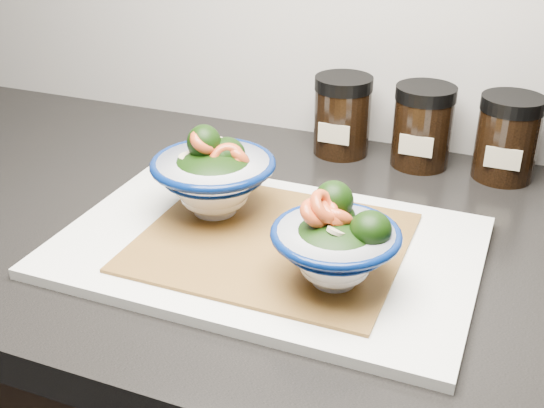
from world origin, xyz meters
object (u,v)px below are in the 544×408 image
at_px(bowl_right, 336,245).
at_px(spice_jar_c, 507,138).
at_px(bowl_left, 214,176).
at_px(spice_jar_b, 423,126).
at_px(cutting_board, 267,247).
at_px(spice_jar_a, 342,115).

distance_m(bowl_right, spice_jar_c, 0.37).
xyz_separation_m(bowl_left, spice_jar_b, (0.19, 0.26, -0.00)).
bearing_deg(cutting_board, spice_jar_a, 91.20).
bearing_deg(cutting_board, bowl_right, -27.85).
bearing_deg(spice_jar_a, bowl_right, -74.15).
height_order(bowl_right, spice_jar_c, bowl_right).
height_order(bowl_right, spice_jar_a, bowl_right).
bearing_deg(spice_jar_b, cutting_board, -110.07).
distance_m(cutting_board, spice_jar_c, 0.37).
relative_size(bowl_left, spice_jar_c, 1.27).
bearing_deg(cutting_board, bowl_left, 154.89).
xyz_separation_m(bowl_right, spice_jar_a, (-0.10, 0.34, 0.00)).
height_order(bowl_left, spice_jar_c, bowl_left).
relative_size(spice_jar_a, spice_jar_c, 1.00).
xyz_separation_m(bowl_left, bowl_right, (0.17, -0.09, -0.00)).
distance_m(cutting_board, spice_jar_b, 0.32).
relative_size(bowl_left, spice_jar_a, 1.27).
xyz_separation_m(bowl_left, spice_jar_c, (0.30, 0.26, -0.00)).
bearing_deg(spice_jar_b, spice_jar_c, 0.00).
relative_size(spice_jar_b, spice_jar_c, 1.00).
xyz_separation_m(cutting_board, bowl_left, (-0.08, 0.04, 0.06)).
xyz_separation_m(spice_jar_a, spice_jar_c, (0.23, 0.00, 0.00)).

